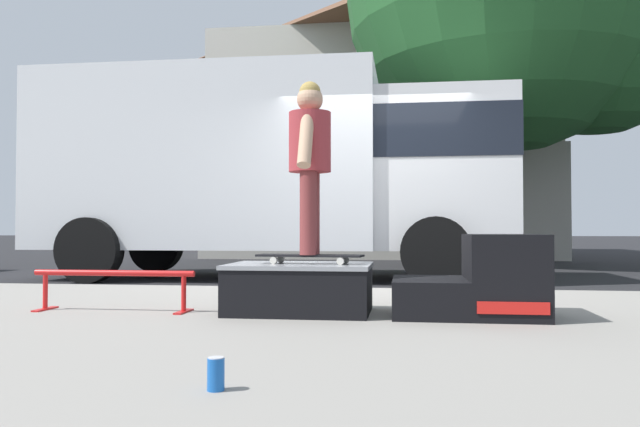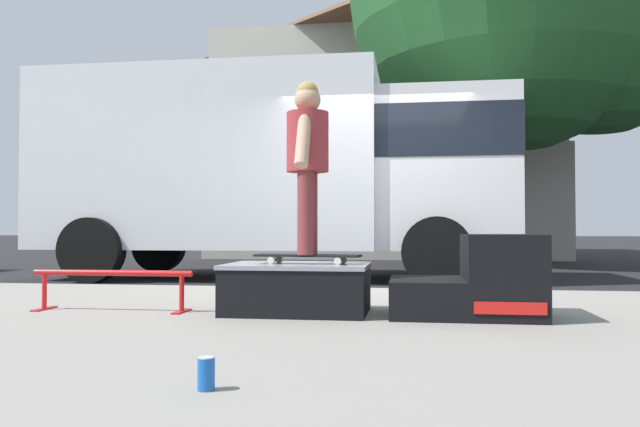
{
  "view_description": "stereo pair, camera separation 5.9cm",
  "coord_description": "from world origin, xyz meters",
  "px_view_note": "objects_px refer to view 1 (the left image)",
  "views": [
    {
      "loc": [
        0.4,
        -7.14,
        0.73
      ],
      "look_at": [
        -0.48,
        -0.67,
        0.9
      ],
      "focal_mm": 35.38,
      "sensor_mm": 36.0,
      "label": 1
    },
    {
      "loc": [
        0.46,
        -7.13,
        0.73
      ],
      "look_at": [
        -0.48,
        -0.67,
        0.9
      ],
      "focal_mm": 35.38,
      "sensor_mm": 36.0,
      "label": 2
    }
  ],
  "objects_px": {
    "grind_rail": "(114,281)",
    "street_tree_main": "(524,3)",
    "skater_kid": "(310,152)",
    "box_truck": "(276,166)",
    "kicker_ramp": "(481,282)",
    "skateboard": "(310,256)",
    "skate_box": "(300,286)",
    "soda_can": "(216,374)"
  },
  "relations": [
    {
      "from": "grind_rail",
      "to": "skateboard",
      "type": "height_order",
      "value": "skateboard"
    },
    {
      "from": "kicker_ramp",
      "to": "grind_rail",
      "type": "distance_m",
      "value": 2.7
    },
    {
      "from": "skate_box",
      "to": "grind_rail",
      "type": "xyz_separation_m",
      "value": [
        -1.4,
        -0.1,
        0.03
      ]
    },
    {
      "from": "skate_box",
      "to": "street_tree_main",
      "type": "bearing_deg",
      "value": 69.29
    },
    {
      "from": "skate_box",
      "to": "skater_kid",
      "type": "bearing_deg",
      "value": -2.73
    },
    {
      "from": "kicker_ramp",
      "to": "grind_rail",
      "type": "height_order",
      "value": "kicker_ramp"
    },
    {
      "from": "grind_rail",
      "to": "street_tree_main",
      "type": "relative_size",
      "value": 0.15
    },
    {
      "from": "box_truck",
      "to": "street_tree_main",
      "type": "bearing_deg",
      "value": 39.33
    },
    {
      "from": "street_tree_main",
      "to": "grind_rail",
      "type": "bearing_deg",
      "value": -118.4
    },
    {
      "from": "kicker_ramp",
      "to": "skate_box",
      "type": "bearing_deg",
      "value": 179.98
    },
    {
      "from": "grind_rail",
      "to": "street_tree_main",
      "type": "height_order",
      "value": "street_tree_main"
    },
    {
      "from": "skateboard",
      "to": "box_truck",
      "type": "height_order",
      "value": "box_truck"
    },
    {
      "from": "box_truck",
      "to": "skateboard",
      "type": "bearing_deg",
      "value": -75.31
    },
    {
      "from": "skater_kid",
      "to": "box_truck",
      "type": "distance_m",
      "value": 4.94
    },
    {
      "from": "kicker_ramp",
      "to": "grind_rail",
      "type": "xyz_separation_m",
      "value": [
        -2.7,
        -0.1,
        -0.02
      ]
    },
    {
      "from": "grind_rail",
      "to": "skater_kid",
      "type": "height_order",
      "value": "skater_kid"
    },
    {
      "from": "soda_can",
      "to": "skater_kid",
      "type": "bearing_deg",
      "value": 89.54
    },
    {
      "from": "soda_can",
      "to": "street_tree_main",
      "type": "height_order",
      "value": "street_tree_main"
    },
    {
      "from": "skate_box",
      "to": "grind_rail",
      "type": "distance_m",
      "value": 1.41
    },
    {
      "from": "grind_rail",
      "to": "soda_can",
      "type": "bearing_deg",
      "value": -55.94
    },
    {
      "from": "street_tree_main",
      "to": "skateboard",
      "type": "bearing_deg",
      "value": -110.26
    },
    {
      "from": "kicker_ramp",
      "to": "grind_rail",
      "type": "relative_size",
      "value": 0.83
    },
    {
      "from": "skate_box",
      "to": "skater_kid",
      "type": "relative_size",
      "value": 0.82
    },
    {
      "from": "skateboard",
      "to": "street_tree_main",
      "type": "height_order",
      "value": "street_tree_main"
    },
    {
      "from": "grind_rail",
      "to": "street_tree_main",
      "type": "distance_m",
      "value": 10.73
    },
    {
      "from": "soda_can",
      "to": "box_truck",
      "type": "height_order",
      "value": "box_truck"
    },
    {
      "from": "skater_kid",
      "to": "soda_can",
      "type": "relative_size",
      "value": 10.14
    },
    {
      "from": "skateboard",
      "to": "street_tree_main",
      "type": "relative_size",
      "value": 0.09
    },
    {
      "from": "skater_kid",
      "to": "soda_can",
      "type": "xyz_separation_m",
      "value": [
        -0.02,
        -2.25,
        -1.12
      ]
    },
    {
      "from": "kicker_ramp",
      "to": "box_truck",
      "type": "relative_size",
      "value": 0.15
    },
    {
      "from": "skate_box",
      "to": "skateboard",
      "type": "relative_size",
      "value": 1.31
    },
    {
      "from": "skate_box",
      "to": "soda_can",
      "type": "distance_m",
      "value": 2.26
    },
    {
      "from": "skate_box",
      "to": "kicker_ramp",
      "type": "distance_m",
      "value": 1.3
    },
    {
      "from": "skater_kid",
      "to": "soda_can",
      "type": "distance_m",
      "value": 2.51
    },
    {
      "from": "soda_can",
      "to": "grind_rail",
      "type": "bearing_deg",
      "value": 124.06
    },
    {
      "from": "grind_rail",
      "to": "skateboard",
      "type": "relative_size",
      "value": 1.57
    },
    {
      "from": "skate_box",
      "to": "soda_can",
      "type": "height_order",
      "value": "skate_box"
    },
    {
      "from": "street_tree_main",
      "to": "skater_kid",
      "type": "bearing_deg",
      "value": -110.26
    },
    {
      "from": "grind_rail",
      "to": "soda_can",
      "type": "xyz_separation_m",
      "value": [
        1.46,
        -2.15,
        -0.16
      ]
    },
    {
      "from": "skater_kid",
      "to": "street_tree_main",
      "type": "distance_m",
      "value": 9.69
    },
    {
      "from": "soda_can",
      "to": "skateboard",
      "type": "bearing_deg",
      "value": 89.54
    },
    {
      "from": "skater_kid",
      "to": "skateboard",
      "type": "bearing_deg",
      "value": 86.42
    }
  ]
}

